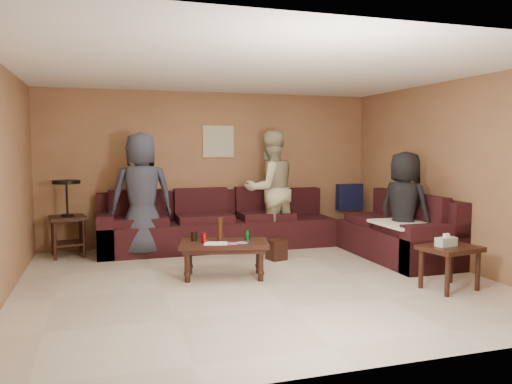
% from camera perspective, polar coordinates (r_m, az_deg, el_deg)
% --- Properties ---
extents(room, '(5.60, 5.50, 2.50)m').
position_cam_1_polar(room, '(5.88, 0.12, 5.65)').
color(room, beige).
rests_on(room, ground).
extents(sectional_sofa, '(4.65, 2.90, 0.97)m').
position_cam_1_polar(sectional_sofa, '(7.68, 2.56, -4.46)').
color(sectional_sofa, black).
rests_on(sectional_sofa, ground).
extents(coffee_table, '(1.17, 0.77, 0.73)m').
position_cam_1_polar(coffee_table, '(6.20, -3.71, -6.29)').
color(coffee_table, black).
rests_on(coffee_table, ground).
extents(end_table_left, '(0.57, 0.57, 1.13)m').
position_cam_1_polar(end_table_left, '(7.82, -20.74, -2.66)').
color(end_table_left, black).
rests_on(end_table_left, ground).
extents(side_table_right, '(0.69, 0.60, 0.65)m').
position_cam_1_polar(side_table_right, '(6.08, 21.22, -6.43)').
color(side_table_right, black).
rests_on(side_table_right, ground).
extents(waste_bin, '(0.29, 0.29, 0.28)m').
position_cam_1_polar(waste_bin, '(7.20, 2.35, -6.61)').
color(waste_bin, black).
rests_on(waste_bin, ground).
extents(wall_art, '(0.52, 0.04, 0.52)m').
position_cam_1_polar(wall_art, '(8.30, -4.33, 5.78)').
color(wall_art, tan).
rests_on(wall_art, ground).
extents(person_left, '(0.92, 0.63, 1.83)m').
position_cam_1_polar(person_left, '(7.49, -12.92, -0.31)').
color(person_left, '#2E3140').
rests_on(person_left, ground).
extents(person_middle, '(1.04, 0.89, 1.87)m').
position_cam_1_polar(person_middle, '(7.95, 1.62, 0.29)').
color(person_middle, tan).
rests_on(person_middle, ground).
extents(person_right, '(0.77, 0.90, 1.55)m').
position_cam_1_polar(person_right, '(7.12, 16.59, -1.79)').
color(person_right, black).
rests_on(person_right, ground).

